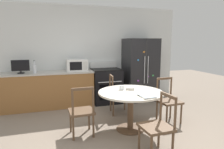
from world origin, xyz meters
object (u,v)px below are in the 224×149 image
(refrigerator, at_px, (140,70))
(microwave, at_px, (77,65))
(countertop_tv, at_px, (21,66))
(candle_glass, at_px, (122,88))
(counter_bottle, at_px, (35,68))
(dining_chair_near, at_px, (158,127))
(dining_chair_right, at_px, (168,101))
(dining_chair_left, at_px, (82,112))
(oven_range, at_px, (106,85))
(dining_chair_far, at_px, (118,95))

(refrigerator, relative_size, microwave, 3.36)
(refrigerator, bearing_deg, microwave, 178.55)
(countertop_tv, xyz_separation_m, candle_glass, (1.95, -1.63, -0.30))
(counter_bottle, relative_size, candle_glass, 3.22)
(refrigerator, distance_m, dining_chair_near, 2.90)
(dining_chair_right, xyz_separation_m, candle_glass, (-1.00, 0.05, 0.34))
(microwave, height_order, dining_chair_left, microwave)
(refrigerator, distance_m, candle_glass, 1.96)
(refrigerator, distance_m, countertop_tv, 3.10)
(oven_range, distance_m, microwave, 0.97)
(microwave, distance_m, dining_chair_near, 2.91)
(oven_range, xyz_separation_m, counter_bottle, (-1.79, -0.07, 0.55))
(oven_range, bearing_deg, dining_chair_right, -63.38)
(refrigerator, bearing_deg, counter_bottle, -179.25)
(candle_glass, bearing_deg, dining_chair_left, -169.17)
(counter_bottle, relative_size, dining_chair_far, 0.34)
(countertop_tv, relative_size, counter_bottle, 1.30)
(refrigerator, height_order, microwave, refrigerator)
(dining_chair_far, distance_m, dining_chair_left, 1.30)
(dining_chair_right, bearing_deg, dining_chair_far, -45.73)
(refrigerator, height_order, dining_chair_far, refrigerator)
(microwave, bearing_deg, dining_chair_left, -95.55)
(microwave, distance_m, counter_bottle, 1.02)
(microwave, relative_size, counter_bottle, 1.69)
(refrigerator, xyz_separation_m, dining_chair_far, (-0.97, -0.88, -0.43))
(dining_chair_far, distance_m, dining_chair_right, 1.13)
(refrigerator, relative_size, dining_chair_left, 1.92)
(oven_range, distance_m, candle_glass, 1.67)
(dining_chair_near, bearing_deg, dining_chair_right, -42.27)
(dining_chair_right, height_order, candle_glass, dining_chair_right)
(countertop_tv, height_order, counter_bottle, countertop_tv)
(microwave, height_order, dining_chair_right, microwave)
(refrigerator, bearing_deg, candle_glass, -125.52)
(counter_bottle, distance_m, candle_glass, 2.28)
(oven_range, height_order, counter_bottle, counter_bottle)
(countertop_tv, xyz_separation_m, dining_chair_left, (1.15, -1.78, -0.64))
(counter_bottle, height_order, dining_chair_near, counter_bottle)
(counter_bottle, xyz_separation_m, dining_chair_near, (1.78, -2.66, -0.58))
(candle_glass, bearing_deg, refrigerator, 54.48)
(refrigerator, distance_m, counter_bottle, 2.78)
(counter_bottle, bearing_deg, dining_chair_near, -56.14)
(refrigerator, height_order, counter_bottle, refrigerator)
(microwave, xyz_separation_m, dining_chair_near, (0.77, -2.74, -0.61))
(oven_range, height_order, microwave, microwave)
(dining_chair_right, relative_size, dining_chair_left, 1.00)
(microwave, height_order, dining_chair_far, microwave)
(dining_chair_near, bearing_deg, dining_chair_far, -3.77)
(oven_range, bearing_deg, refrigerator, -2.19)
(dining_chair_far, bearing_deg, candle_glass, -6.33)
(dining_chair_far, distance_m, candle_glass, 0.81)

